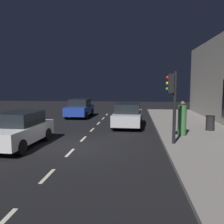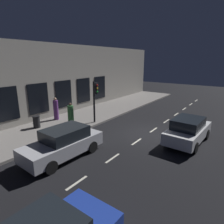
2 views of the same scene
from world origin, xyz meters
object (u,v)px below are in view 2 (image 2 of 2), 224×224
(traffic_light, at_px, (95,95))
(pedestrian_1, at_px, (56,109))
(trash_bin, at_px, (37,122))
(parked_car_1, at_px, (188,130))
(parked_car_2, at_px, (64,143))
(pedestrian_0, at_px, (71,116))

(traffic_light, bearing_deg, pedestrian_1, 22.25)
(pedestrian_1, distance_m, trash_bin, 2.24)
(traffic_light, relative_size, parked_car_1, 0.78)
(pedestrian_1, relative_size, trash_bin, 2.11)
(parked_car_1, bearing_deg, trash_bin, -154.24)
(traffic_light, height_order, trash_bin, traffic_light)
(traffic_light, bearing_deg, parked_car_1, -174.84)
(traffic_light, height_order, pedestrian_1, traffic_light)
(trash_bin, bearing_deg, parked_car_2, 161.34)
(parked_car_1, xyz_separation_m, trash_bin, (9.66, 4.08, -0.20))
(parked_car_1, distance_m, trash_bin, 10.49)
(parked_car_1, distance_m, parked_car_2, 7.46)
(parked_car_2, bearing_deg, pedestrian_1, -32.88)
(parked_car_2, height_order, pedestrian_1, pedestrian_1)
(parked_car_2, bearing_deg, traffic_light, -64.63)
(traffic_light, distance_m, pedestrian_0, 2.45)
(traffic_light, xyz_separation_m, pedestrian_0, (0.82, 1.85, -1.39))
(pedestrian_0, height_order, trash_bin, pedestrian_0)
(parked_car_2, bearing_deg, pedestrian_0, -45.14)
(parked_car_1, bearing_deg, pedestrian_1, -166.34)
(parked_car_1, relative_size, pedestrian_0, 2.30)
(trash_bin, bearing_deg, parked_car_1, -157.10)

